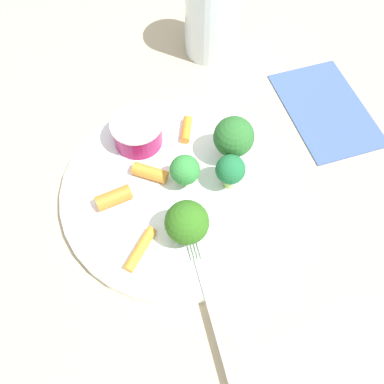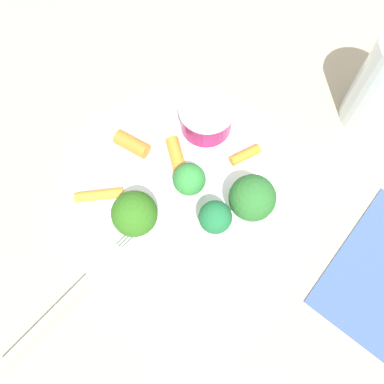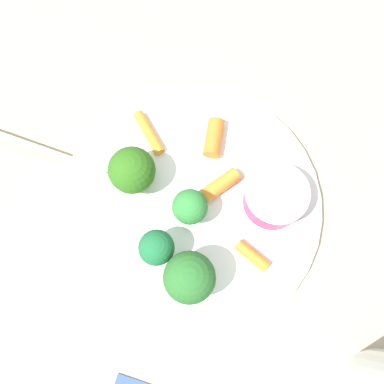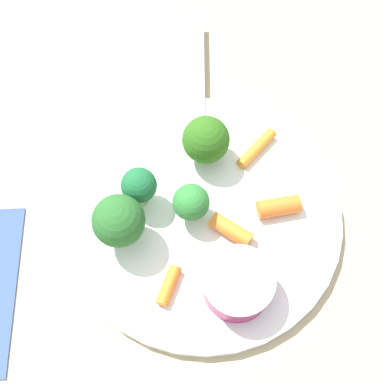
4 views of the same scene
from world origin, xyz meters
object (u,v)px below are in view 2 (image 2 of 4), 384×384
object	(u,v)px
broccoli_floret_2	(213,219)
carrot_stick_2	(99,195)
sauce_cup	(206,118)
broccoli_floret_1	(189,180)
carrot_stick_0	(245,155)
fork	(75,290)
broccoli_floret_0	(252,198)
broccoli_floret_3	(135,214)
plate	(180,188)
carrot_stick_1	(132,144)
carrot_stick_3	(176,155)

from	to	relation	value
broccoli_floret_2	carrot_stick_2	bearing A→B (deg)	-54.16
sauce_cup	broccoli_floret_1	world-z (taller)	broccoli_floret_1
carrot_stick_0	fork	xyz separation A→B (m)	(0.23, 0.01, -0.00)
broccoli_floret_0	broccoli_floret_3	world-z (taller)	broccoli_floret_0
broccoli_floret_1	broccoli_floret_2	bearing A→B (deg)	80.60
plate	sauce_cup	world-z (taller)	sauce_cup
carrot_stick_0	carrot_stick_2	bearing A→B (deg)	-20.51
broccoli_floret_1	broccoli_floret_2	distance (m)	0.05
sauce_cup	carrot_stick_2	size ratio (longest dim) A/B	1.20
sauce_cup	broccoli_floret_1	xyz separation A→B (m)	(0.07, 0.05, 0.01)
plate	carrot_stick_1	xyz separation A→B (m)	(0.01, -0.07, 0.01)
broccoli_floret_2	carrot_stick_0	size ratio (longest dim) A/B	1.35
broccoli_floret_0	carrot_stick_2	bearing A→B (deg)	-43.47
broccoli_floret_0	carrot_stick_0	bearing A→B (deg)	-127.56
sauce_cup	carrot_stick_0	world-z (taller)	sauce_cup
sauce_cup	broccoli_floret_0	bearing A→B (deg)	74.46
broccoli_floret_2	carrot_stick_3	bearing A→B (deg)	-102.69
carrot_stick_1	carrot_stick_2	bearing A→B (deg)	24.68
carrot_stick_2	fork	bearing A→B (deg)	43.70
carrot_stick_3	broccoli_floret_1	bearing A→B (deg)	73.35
broccoli_floret_1	fork	world-z (taller)	broccoli_floret_1
broccoli_floret_3	plate	bearing A→B (deg)	-172.14
carrot_stick_2	broccoli_floret_3	bearing A→B (deg)	106.97
broccoli_floret_3	carrot_stick_2	world-z (taller)	broccoli_floret_3
carrot_stick_3	carrot_stick_1	bearing A→B (deg)	-52.43
plate	sauce_cup	size ratio (longest dim) A/B	4.32
plate	broccoli_floret_1	distance (m)	0.03
broccoli_floret_0	broccoli_floret_2	world-z (taller)	broccoli_floret_0
broccoli_floret_2	carrot_stick_3	xyz separation A→B (m)	(-0.02, -0.09, -0.02)
broccoli_floret_1	carrot_stick_2	bearing A→B (deg)	-32.51
carrot_stick_3	broccoli_floret_0	bearing A→B (deg)	102.75
sauce_cup	broccoli_floret_2	distance (m)	0.13
sauce_cup	carrot_stick_2	bearing A→B (deg)	0.40
plate	carrot_stick_0	size ratio (longest dim) A/B	7.45
broccoli_floret_1	fork	distance (m)	0.16
broccoli_floret_1	carrot_stick_2	xyz separation A→B (m)	(0.08, -0.05, -0.02)
broccoli_floret_1	broccoli_floret_3	bearing A→B (deg)	-1.67
broccoli_floret_3	carrot_stick_2	bearing A→B (deg)	-73.03
broccoli_floret_2	carrot_stick_2	distance (m)	0.13
broccoli_floret_1	carrot_stick_2	distance (m)	0.10
sauce_cup	broccoli_floret_3	size ratio (longest dim) A/B	1.15
plate	fork	bearing A→B (deg)	10.66
carrot_stick_2	carrot_stick_3	world-z (taller)	carrot_stick_3
carrot_stick_1	carrot_stick_2	xyz separation A→B (m)	(0.06, 0.03, -0.00)
broccoli_floret_2	carrot_stick_0	bearing A→B (deg)	-151.98
broccoli_floret_0	broccoli_floret_3	bearing A→B (deg)	-30.68
broccoli_floret_1	carrot_stick_2	size ratio (longest dim) A/B	0.86
sauce_cup	carrot_stick_3	world-z (taller)	sauce_cup
broccoli_floret_0	broccoli_floret_3	distance (m)	0.12
plate	broccoli_floret_3	xyz separation A→B (m)	(0.06, 0.01, 0.04)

